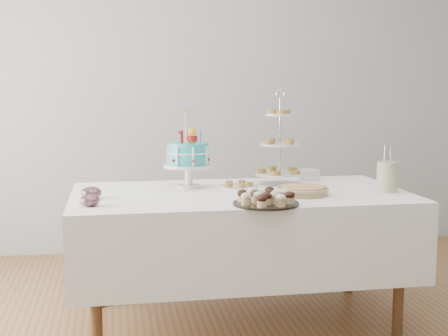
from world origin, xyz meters
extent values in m
cube|color=#9EA1A3|center=(0.00, 2.00, 1.35)|extent=(5.00, 0.04, 2.70)
cube|color=white|center=(0.00, 0.30, 0.55)|extent=(1.92, 1.02, 0.45)
cylinder|color=brown|center=(-0.82, -0.07, 0.34)|extent=(0.06, 0.06, 0.67)
cylinder|color=brown|center=(0.82, -0.07, 0.34)|extent=(0.06, 0.06, 0.67)
cylinder|color=brown|center=(-0.82, 0.67, 0.34)|extent=(0.06, 0.06, 0.67)
cylinder|color=brown|center=(0.82, 0.67, 0.34)|extent=(0.06, 0.06, 0.67)
cylinder|color=#28ADAF|center=(-0.27, 0.50, 0.98)|extent=(0.24, 0.24, 0.13)
torus|color=white|center=(-0.27, 0.50, 0.98)|extent=(0.25, 0.25, 0.01)
cube|color=red|center=(-0.32, 0.49, 1.08)|extent=(0.02, 0.02, 0.08)
cylinder|color=blue|center=(-0.21, 0.48, 1.08)|extent=(0.01, 0.01, 0.08)
cylinder|color=silver|center=(-0.29, 0.53, 1.13)|extent=(0.00, 0.00, 0.18)
cylinder|color=gold|center=(-0.29, 0.53, 1.23)|extent=(0.05, 0.05, 0.01)
cylinder|color=black|center=(0.05, -0.10, 0.78)|extent=(0.34, 0.34, 0.01)
ellipsoid|color=black|center=(-0.01, -0.10, 0.83)|extent=(0.05, 0.05, 0.04)
ellipsoid|color=beige|center=(0.12, -0.10, 0.83)|extent=(0.05, 0.05, 0.04)
cylinder|color=tan|center=(0.32, 0.15, 0.79)|extent=(0.28, 0.28, 0.03)
cylinder|color=#B68647|center=(0.32, 0.15, 0.81)|extent=(0.25, 0.25, 0.02)
torus|color=tan|center=(0.32, 0.15, 0.80)|extent=(0.30, 0.30, 0.02)
cylinder|color=silver|center=(0.30, 0.55, 1.04)|extent=(0.02, 0.02, 0.54)
cylinder|color=silver|center=(0.30, 0.55, 0.83)|extent=(0.30, 0.30, 0.01)
cylinder|color=silver|center=(0.30, 0.55, 1.02)|extent=(0.25, 0.25, 0.01)
cylinder|color=silver|center=(0.30, 0.55, 1.20)|extent=(0.18, 0.18, 0.01)
torus|color=silver|center=(0.30, 0.55, 1.33)|extent=(0.06, 0.01, 0.06)
cylinder|color=silver|center=(0.53, 0.70, 0.80)|extent=(0.16, 0.16, 0.06)
cylinder|color=silver|center=(0.02, 0.45, 0.78)|extent=(0.24, 0.24, 0.01)
ellipsoid|color=silver|center=(-0.84, 0.02, 0.80)|extent=(0.10, 0.10, 0.06)
cylinder|color=#55070F|center=(-0.84, 0.02, 0.79)|extent=(0.07, 0.07, 0.03)
ellipsoid|color=silver|center=(-0.84, 0.23, 0.80)|extent=(0.11, 0.11, 0.07)
cylinder|color=#55070F|center=(-0.84, 0.23, 0.80)|extent=(0.08, 0.08, 0.03)
cylinder|color=beige|center=(0.84, 0.17, 0.86)|extent=(0.12, 0.12, 0.17)
cylinder|color=beige|center=(0.90, 0.18, 0.87)|extent=(0.01, 0.01, 0.09)
camera|label=1|loc=(-0.71, -3.17, 1.38)|focal=50.00mm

